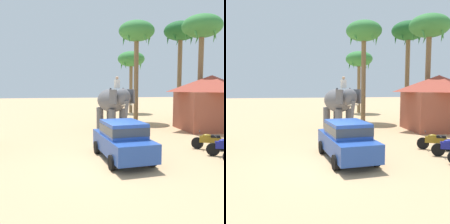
{
  "view_description": "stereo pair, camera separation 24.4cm",
  "coord_description": "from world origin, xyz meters",
  "views": [
    {
      "loc": [
        -1.72,
        -10.03,
        3.22
      ],
      "look_at": [
        1.22,
        5.59,
        1.6
      ],
      "focal_mm": 41.13,
      "sensor_mm": 36.0,
      "label": 1
    },
    {
      "loc": [
        -1.48,
        -10.07,
        3.22
      ],
      "look_at": [
        1.22,
        5.59,
        1.6
      ],
      "focal_mm": 41.13,
      "sensor_mm": 36.0,
      "label": 2
    }
  ],
  "objects": [
    {
      "name": "roadside_hut",
      "position": [
        8.94,
        7.13,
        2.12
      ],
      "size": [
        5.14,
        4.37,
        4.0
      ],
      "color": "#994C38",
      "rests_on": "ground"
    },
    {
      "name": "palm_tree_behind_elephant",
      "position": [
        9.23,
        9.3,
        7.68
      ],
      "size": [
        3.2,
        3.2,
        8.87
      ],
      "color": "brown",
      "rests_on": "ground"
    },
    {
      "name": "elephant_with_mahout",
      "position": [
        1.77,
        8.22,
        1.99
      ],
      "size": [
        2.64,
        4.01,
        3.88
      ],
      "color": "slate",
      "rests_on": "ground"
    },
    {
      "name": "palm_tree_left_of_road",
      "position": [
        9.46,
        13.63,
        8.16
      ],
      "size": [
        3.2,
        3.2,
        9.39
      ],
      "color": "brown",
      "rests_on": "ground"
    },
    {
      "name": "palm_tree_far_back",
      "position": [
        6.25,
        19.97,
        6.23
      ],
      "size": [
        3.2,
        3.2,
        7.31
      ],
      "color": "brown",
      "rests_on": "ground"
    },
    {
      "name": "car_sedan_foreground",
      "position": [
        0.76,
        0.68,
        0.93
      ],
      "size": [
        2.2,
        4.25,
        1.7
      ],
      "color": "#23479E",
      "rests_on": "ground"
    },
    {
      "name": "palm_tree_near_hut",
      "position": [
        4.78,
        12.62,
        7.81
      ],
      "size": [
        3.2,
        3.2,
        9.0
      ],
      "color": "brown",
      "rests_on": "ground"
    },
    {
      "name": "ground_plane",
      "position": [
        0.0,
        0.0,
        0.0
      ],
      "size": [
        120.0,
        120.0,
        0.0
      ],
      "primitive_type": "plane",
      "color": "tan"
    },
    {
      "name": "motorcycle_fourth_in_row",
      "position": [
        5.51,
        1.57,
        0.46
      ],
      "size": [
        1.63,
        0.96,
        0.94
      ],
      "color": "black",
      "rests_on": "ground"
    }
  ]
}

